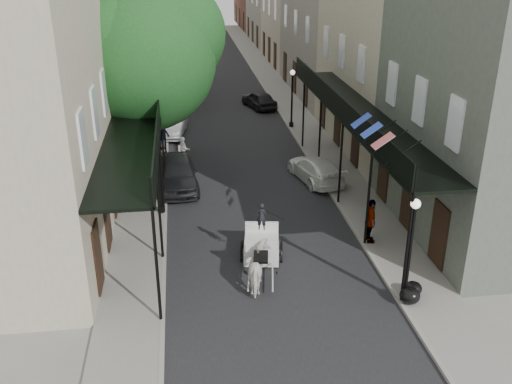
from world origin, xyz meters
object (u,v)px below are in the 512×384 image
object	(u,v)px
pedestrian_sidewalk_left	(161,135)
lamppost_right_near	(410,249)
car_right_far	(259,99)
pedestrian_walking	(183,151)
pedestrian_sidewalk_right	(370,221)
horse	(261,268)
car_left_near	(177,173)
lamppost_left	(159,172)
tree_near	(152,51)
carriage	(262,231)
tree_far	(159,26)
car_left_far	(184,81)
lamppost_right_far	(292,98)
car_left_mid	(172,124)
car_right_near	(315,169)

from	to	relation	value
pedestrian_sidewalk_left	lamppost_right_near	bearing A→B (deg)	83.15
car_right_far	pedestrian_walking	bearing A→B (deg)	46.34
car_right_far	pedestrian_sidewalk_right	bearing A→B (deg)	77.33
horse	car_left_near	size ratio (longest dim) A/B	0.39
car_left_near	car_right_far	size ratio (longest dim) A/B	1.22
lamppost_left	horse	xyz separation A→B (m)	(3.55, -6.40, -1.28)
tree_near	carriage	bearing A→B (deg)	-63.96
horse	pedestrian_sidewalk_right	xyz separation A→B (m)	(4.75, 2.50, 0.27)
tree_far	car_left_far	distance (m)	7.86
car_left_far	pedestrian_sidewalk_right	bearing A→B (deg)	-75.33
lamppost_right_far	carriage	distance (m)	16.64
lamppost_right_far	car_left_mid	distance (m)	7.83
pedestrian_sidewalk_left	car_right_far	xyz separation A→B (m)	(6.95, 8.77, -0.39)
tree_near	car_right_near	world-z (taller)	tree_near
pedestrian_sidewalk_left	car_right_near	world-z (taller)	pedestrian_sidewalk_left
horse	pedestrian_sidewalk_left	bearing A→B (deg)	-67.13
tree_near	lamppost_right_near	size ratio (longest dim) A/B	2.60
car_right_near	tree_far	bearing A→B (deg)	-74.09
lamppost_left	carriage	bearing A→B (deg)	-45.90
horse	pedestrian_walking	size ratio (longest dim) A/B	1.13
car_left_near	car_right_near	world-z (taller)	car_left_near
tree_far	car_right_far	xyz separation A→B (m)	(6.96, -0.87, -5.20)
pedestrian_walking	car_right_far	distance (m)	12.61
car_left_near	car_right_far	distance (m)	15.54
tree_far	carriage	bearing A→B (deg)	-79.63
car_right_far	horse	bearing A→B (deg)	65.48
tree_far	car_right_near	xyz separation A→B (m)	(7.85, -15.18, -5.22)
car_right_far	tree_near	bearing A→B (deg)	45.57
tree_near	car_right_far	distance (m)	15.95
car_left_far	tree_far	bearing A→B (deg)	-105.06
tree_far	carriage	size ratio (longest dim) A/B	3.36
pedestrian_sidewalk_right	car_left_mid	bearing A→B (deg)	31.38
carriage	pedestrian_walking	bearing A→B (deg)	114.63
car_right_near	car_right_far	bearing A→B (deg)	-97.88
tree_near	car_right_near	bearing A→B (deg)	-8.59
car_right_near	car_right_far	size ratio (longest dim) A/B	1.13
car_left_far	pedestrian_sidewalk_left	bearing A→B (deg)	-95.15
lamppost_left	car_left_mid	xyz separation A→B (m)	(0.50, 11.66, -1.36)
pedestrian_walking	pedestrian_sidewalk_right	world-z (taller)	pedestrian_sidewalk_right
tree_near	pedestrian_sidewalk_left	size ratio (longest dim) A/B	5.28
car_right_near	car_right_far	distance (m)	14.34
tree_near	car_left_mid	bearing A→B (deg)	85.43
tree_near	tree_far	distance (m)	14.02
carriage	pedestrian_walking	world-z (taller)	carriage
lamppost_right_far	car_left_far	distance (m)	13.73
tree_near	lamppost_left	xyz separation A→B (m)	(0.10, -4.18, -4.44)
lamppost_right_far	car_left_mid	bearing A→B (deg)	-177.46
car_left_near	car_left_far	size ratio (longest dim) A/B	0.90
tree_near	lamppost_right_near	bearing A→B (deg)	-55.73
horse	carriage	bearing A→B (deg)	-90.00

